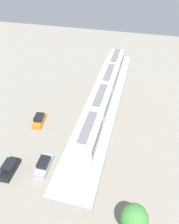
# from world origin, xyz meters

# --- Properties ---
(ground_plane) EXTENTS (120.00, 120.00, 0.00)m
(ground_plane) POSITION_xyz_m (0.00, 0.00, 0.00)
(ground_plane) COLOR gray
(viaduct) EXTENTS (5.20, 35.80, 8.41)m
(viaduct) POSITION_xyz_m (0.00, 0.00, 6.51)
(viaduct) COLOR #B7B2AA
(viaduct) RESTS_ON ground
(train) EXTENTS (2.64, 27.45, 3.24)m
(train) POSITION_xyz_m (0.00, 0.68, 9.94)
(train) COLOR white
(train) RESTS_ON viaduct
(parked_car_black) EXTENTS (1.96, 4.27, 1.76)m
(parked_car_black) POSITION_xyz_m (-12.58, -11.12, 0.74)
(parked_car_black) COLOR black
(parked_car_black) RESTS_ON ground
(parked_car_orange) EXTENTS (2.29, 4.38, 1.76)m
(parked_car_orange) POSITION_xyz_m (-12.98, 0.77, 0.74)
(parked_car_orange) COLOR orange
(parked_car_orange) RESTS_ON ground
(parked_car_silver) EXTENTS (2.01, 4.28, 1.76)m
(parked_car_silver) POSITION_xyz_m (-7.51, -9.18, 0.74)
(parked_car_silver) COLOR #B2B5BA
(parked_car_silver) RESTS_ON ground
(tree_near_viaduct) EXTENTS (3.28, 3.28, 5.57)m
(tree_near_viaduct) POSITION_xyz_m (7.06, -15.48, 3.91)
(tree_near_viaduct) COLOR brown
(tree_near_viaduct) RESTS_ON ground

